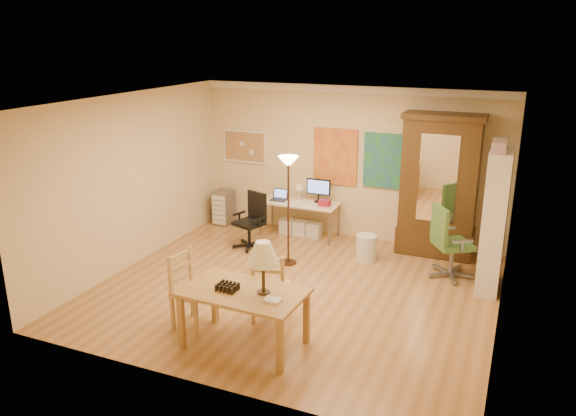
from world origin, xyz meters
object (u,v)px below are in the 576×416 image
at_px(dining_table, 251,281).
at_px(office_chair_green, 449,258).
at_px(computer_desk, 302,215).
at_px(office_chair_black, 251,233).
at_px(armoire, 439,195).
at_px(bookshelf, 494,222).

bearing_deg(dining_table, office_chair_green, 57.70).
bearing_deg(office_chair_green, computer_desk, 163.25).
xyz_separation_m(office_chair_black, armoire, (2.97, 0.97, 0.77)).
bearing_deg(armoire, bookshelf, -48.98).
distance_m(office_chair_black, office_chair_green, 3.32).
height_order(computer_desk, office_chair_black, computer_desk).
relative_size(office_chair_green, bookshelf, 0.55).
bearing_deg(office_chair_green, bookshelf, -15.79).
bearing_deg(dining_table, bookshelf, 48.66).
xyz_separation_m(computer_desk, office_chair_black, (-0.59, -0.88, -0.14)).
height_order(dining_table, office_chair_green, dining_table).
distance_m(dining_table, office_chair_black, 3.28).
height_order(office_chair_green, bookshelf, bookshelf).
height_order(dining_table, armoire, armoire).
height_order(office_chair_black, office_chair_green, office_chair_green).
bearing_deg(bookshelf, dining_table, -131.34).
bearing_deg(bookshelf, office_chair_black, 178.51).
relative_size(armoire, bookshelf, 1.15).
height_order(office_chair_black, bookshelf, bookshelf).
xyz_separation_m(dining_table, computer_desk, (-0.87, 3.76, -0.45)).
bearing_deg(dining_table, computer_desk, 102.96).
relative_size(office_chair_black, bookshelf, 0.47).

